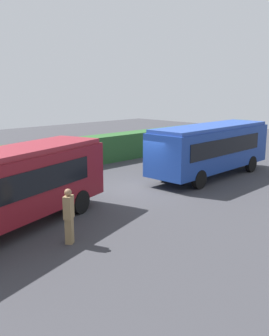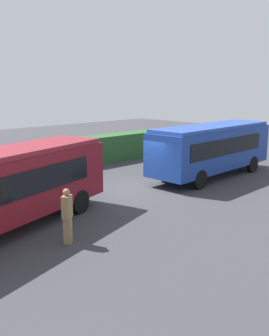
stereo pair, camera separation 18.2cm
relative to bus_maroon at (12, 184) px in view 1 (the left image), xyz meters
name	(u,v)px [view 1 (the left image)]	position (x,y,z in m)	size (l,w,h in m)	color
ground_plane	(142,189)	(7.56, 0.72, -1.74)	(64.00, 64.00, 0.00)	#38383D
bus_maroon	(12,184)	(0.00, 0.00, 0.00)	(8.85, 4.65, 3.00)	maroon
bus_blue	(211,147)	(12.43, -0.15, 0.03)	(9.26, 2.78, 3.04)	navy
person_left	(69,214)	(0.66, -2.58, -0.71)	(0.48, 0.44, 1.92)	olive
person_center	(149,153)	(11.32, 3.79, -0.71)	(0.42, 0.26, 1.93)	olive
hedge_row	(64,154)	(7.56, 7.75, -0.81)	(44.00, 1.58, 1.86)	#2A5829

